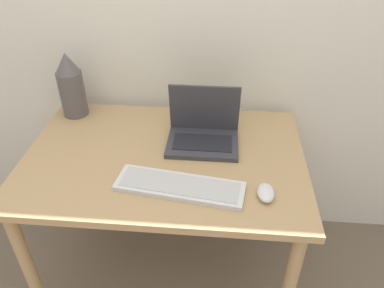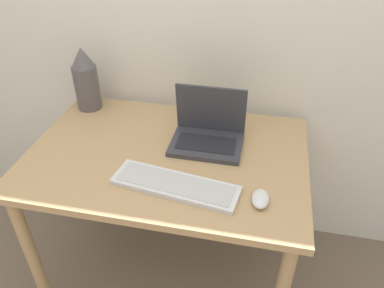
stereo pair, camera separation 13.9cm
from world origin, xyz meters
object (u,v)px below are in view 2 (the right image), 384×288
laptop (208,132)px  vase (86,79)px  keyboard (175,185)px  mouse (260,199)px

laptop → vase: size_ratio=0.97×
keyboard → mouse: 0.30m
mouse → vase: size_ratio=0.32×
vase → mouse: bearing=-30.3°
laptop → vase: (-0.61, 0.18, 0.10)m
keyboard → mouse: size_ratio=4.92×
mouse → vase: vase is taller
keyboard → mouse: (0.30, -0.02, 0.01)m
laptop → mouse: (0.24, -0.32, -0.03)m
keyboard → mouse: bearing=-2.9°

